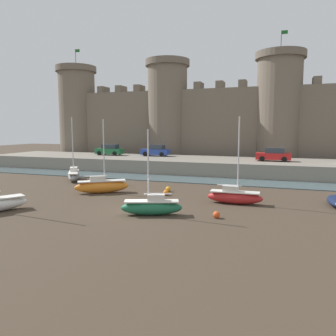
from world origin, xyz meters
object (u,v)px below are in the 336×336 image
(sailboat_midflat_right, at_px, (234,196))
(car_quay_centre_east, at_px, (156,151))
(sailboat_foreground_left, at_px, (152,206))
(sailboat_foreground_centre, at_px, (102,186))
(car_quay_centre_west, at_px, (110,150))
(car_quay_east, at_px, (273,155))
(sailboat_midflat_left, at_px, (74,175))
(mooring_buoy_off_centre, at_px, (216,215))
(mooring_buoy_near_shore, at_px, (168,189))
(mooring_buoy_mid_mud, at_px, (166,193))

(sailboat_midflat_right, bearing_deg, car_quay_centre_east, 125.82)
(sailboat_midflat_right, bearing_deg, sailboat_foreground_left, -132.95)
(sailboat_foreground_centre, height_order, sailboat_midflat_right, sailboat_midflat_right)
(sailboat_midflat_right, height_order, car_quay_centre_east, sailboat_midflat_right)
(car_quay_centre_east, distance_m, car_quay_centre_west, 7.14)
(sailboat_midflat_right, xyz_separation_m, car_quay_east, (2.43, 17.10, 1.94))
(sailboat_midflat_left, distance_m, car_quay_centre_east, 14.56)
(car_quay_centre_east, distance_m, car_quay_east, 16.54)
(car_quay_centre_east, relative_size, car_quay_centre_west, 1.00)
(car_quay_east, bearing_deg, mooring_buoy_off_centre, -97.82)
(sailboat_foreground_left, relative_size, sailboat_midflat_right, 0.86)
(sailboat_foreground_centre, distance_m, car_quay_centre_west, 20.49)
(mooring_buoy_near_shore, bearing_deg, sailboat_foreground_left, -78.72)
(sailboat_midflat_left, bearing_deg, sailboat_midflat_right, -16.95)
(mooring_buoy_near_shore, bearing_deg, mooring_buoy_mid_mud, -77.61)
(car_quay_centre_east, bearing_deg, car_quay_centre_west, -173.96)
(car_quay_centre_west, bearing_deg, sailboat_foreground_left, -55.52)
(mooring_buoy_near_shore, relative_size, car_quay_centre_west, 0.12)
(sailboat_midflat_left, height_order, sailboat_foreground_centre, sailboat_midflat_left)
(sailboat_midflat_left, height_order, car_quay_centre_east, sailboat_midflat_left)
(sailboat_foreground_centre, bearing_deg, car_quay_east, 49.55)
(sailboat_foreground_centre, height_order, car_quay_east, sailboat_foreground_centre)
(sailboat_foreground_centre, height_order, car_quay_centre_west, sailboat_foreground_centre)
(sailboat_midflat_left, bearing_deg, car_quay_east, 28.91)
(mooring_buoy_near_shore, distance_m, car_quay_east, 16.88)
(sailboat_foreground_left, xyz_separation_m, mooring_buoy_mid_mud, (-1.23, 6.36, -0.35))
(mooring_buoy_mid_mud, xyz_separation_m, car_quay_centre_west, (-15.05, 17.35, 2.29))
(sailboat_foreground_left, relative_size, mooring_buoy_near_shore, 11.77)
(mooring_buoy_off_centre, xyz_separation_m, car_quay_east, (2.97, 21.59, 2.30))
(sailboat_foreground_left, distance_m, car_quay_centre_east, 26.20)
(mooring_buoy_mid_mud, xyz_separation_m, car_quay_centre_east, (-7.95, 18.10, 2.29))
(sailboat_midflat_right, relative_size, car_quay_centre_east, 1.61)
(sailboat_foreground_left, relative_size, mooring_buoy_off_centre, 12.49)
(car_quay_east, bearing_deg, sailboat_foreground_left, -107.95)
(sailboat_midflat_right, distance_m, car_quay_centre_west, 28.15)
(sailboat_foreground_left, relative_size, sailboat_foreground_centre, 0.87)
(car_quay_centre_east, bearing_deg, mooring_buoy_near_shore, -65.24)
(sailboat_midflat_right, distance_m, car_quay_centre_east, 23.93)
(car_quay_centre_east, bearing_deg, sailboat_foreground_left, -69.42)
(sailboat_foreground_centre, height_order, mooring_buoy_mid_mud, sailboat_foreground_centre)
(mooring_buoy_mid_mud, bearing_deg, mooring_buoy_near_shore, 102.39)
(sailboat_midflat_right, bearing_deg, car_quay_east, 81.92)
(sailboat_foreground_left, xyz_separation_m, mooring_buoy_off_centre, (4.23, 0.63, -0.37))
(mooring_buoy_mid_mud, relative_size, car_quay_centre_east, 0.12)
(sailboat_midflat_left, distance_m, mooring_buoy_near_shore, 12.33)
(sailboat_foreground_left, bearing_deg, car_quay_centre_west, 124.48)
(mooring_buoy_off_centre, bearing_deg, car_quay_centre_west, 131.64)
(sailboat_midflat_left, distance_m, sailboat_foreground_centre, 8.39)
(mooring_buoy_off_centre, bearing_deg, sailboat_midflat_right, 83.14)
(sailboat_midflat_left, distance_m, car_quay_centre_west, 13.39)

